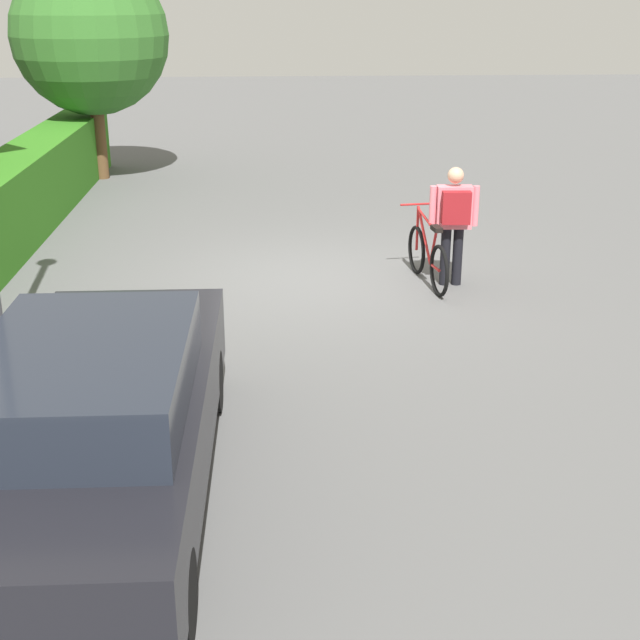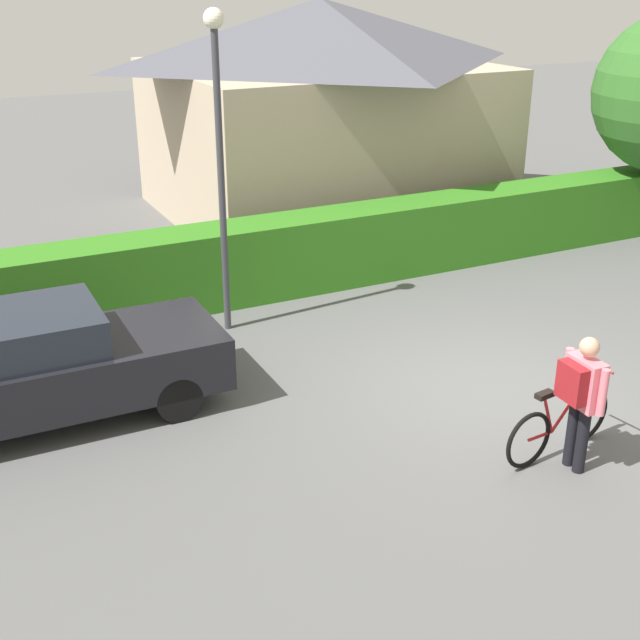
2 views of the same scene
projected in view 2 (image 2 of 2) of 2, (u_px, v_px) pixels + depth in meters
The scene contains 7 objects.
ground_plane at pixel (494, 391), 10.83m from camera, with size 60.00×60.00×0.00m, color #555555.
hedge_row at pixel (335, 248), 14.30m from camera, with size 16.85×0.90×1.26m, color #30731B.
house_distant at pixel (320, 108), 17.81m from camera, with size 6.81×6.16×4.49m.
parked_car_near at pixel (27, 367), 9.81m from camera, with size 4.52×1.65×1.41m.
bicycle at pixel (559, 424), 9.30m from camera, with size 1.63×0.50×0.99m.
person_rider at pixel (581, 392), 8.80m from camera, with size 0.36×0.64×1.57m.
street_lamp at pixel (219, 134), 11.55m from camera, with size 0.28×0.28×4.59m.
Camera 2 is at (-6.31, -7.58, 5.09)m, focal length 46.84 mm.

